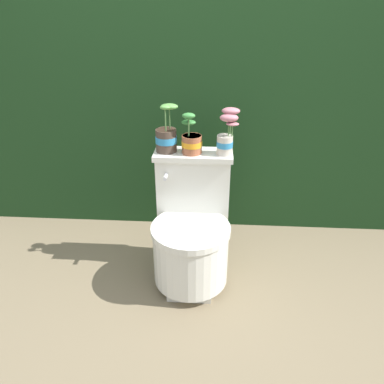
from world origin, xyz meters
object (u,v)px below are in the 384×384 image
(toilet, at_px, (191,234))
(potted_plant_left, at_px, (166,137))
(potted_plant_midleft, at_px, (191,141))
(potted_plant_middle, at_px, (227,134))

(toilet, height_order, potted_plant_left, potted_plant_left)
(toilet, xyz_separation_m, potted_plant_midleft, (-0.01, 0.15, 0.49))
(potted_plant_left, relative_size, potted_plant_midleft, 1.17)
(potted_plant_middle, bearing_deg, potted_plant_midleft, 179.25)
(potted_plant_middle, bearing_deg, toilet, -140.65)
(potted_plant_left, xyz_separation_m, potted_plant_midleft, (0.14, -0.02, -0.01))
(potted_plant_midleft, bearing_deg, potted_plant_middle, -0.75)
(toilet, xyz_separation_m, potted_plant_left, (-0.15, 0.17, 0.51))
(toilet, distance_m, potted_plant_midleft, 0.51)
(toilet, relative_size, potted_plant_midleft, 3.27)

